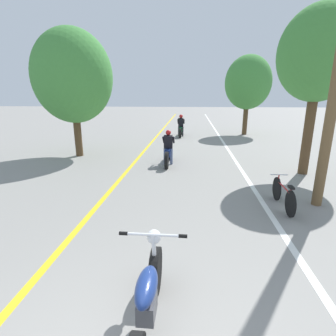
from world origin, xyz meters
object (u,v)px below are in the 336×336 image
Objects in this scene: motorcycle_foreground at (147,299)px; motorcycle_rider_far at (181,128)px; roadside_tree_right_far at (248,83)px; roadside_tree_right_near at (319,55)px; roadside_tree_left at (73,77)px; motorcycle_rider_lead at (168,151)px; bicycle_parked at (283,195)px.

motorcycle_rider_far reaches higher than motorcycle_foreground.
motorcycle_rider_far is at bearing -164.55° from roadside_tree_right_far.
roadside_tree_right_near is 9.32m from roadside_tree_left.
roadside_tree_right_far is 5.45m from motorcycle_rider_far.
motorcycle_rider_lead is at bearing -91.51° from motorcycle_rider_far.
motorcycle_foreground is at bearing -122.84° from roadside_tree_right_near.
motorcycle_rider_lead is at bearing -118.25° from roadside_tree_right_far.
motorcycle_foreground is at bearing -89.04° from motorcycle_rider_far.
bicycle_parked is (-1.42, -12.61, -3.14)m from roadside_tree_right_far.
roadside_tree_left is 10.48m from motorcycle_foreground.
roadside_tree_left is 9.51m from bicycle_parked.
roadside_tree_right_near is at bearing -10.52° from motorcycle_rider_lead.
motorcycle_foreground is 1.00× the size of motorcycle_rider_lead.
roadside_tree_left is 2.62× the size of motorcycle_rider_lead.
motorcycle_rider_lead is at bearing 93.30° from motorcycle_foreground.
motorcycle_foreground reaches higher than bicycle_parked.
roadside_tree_left is at bearing 165.17° from motorcycle_rider_lead.
motorcycle_rider_lead is at bearing 169.48° from roadside_tree_right_near.
motorcycle_foreground is at bearing -86.70° from motorcycle_rider_lead.
roadside_tree_right_far is at bearing 61.75° from motorcycle_rider_lead.
motorcycle_foreground is 7.80m from motorcycle_rider_lead.
motorcycle_foreground is 15.16m from motorcycle_rider_far.
motorcycle_foreground is at bearing -126.01° from bicycle_parked.
roadside_tree_right_near is 1.01× the size of roadside_tree_left.
roadside_tree_right_near reaches higher than motorcycle_foreground.
roadside_tree_right_near is at bearing 61.34° from bicycle_parked.
motorcycle_rider_far is (4.39, 6.26, -2.90)m from roadside_tree_left.
motorcycle_foreground is 0.99× the size of motorcycle_rider_far.
roadside_tree_left is (-9.08, 2.02, -0.47)m from roadside_tree_right_near.
roadside_tree_right_near reaches higher than roadside_tree_left.
roadside_tree_left is at bearing -139.65° from roadside_tree_right_far.
roadside_tree_right_near is 6.02m from motorcycle_rider_lead.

